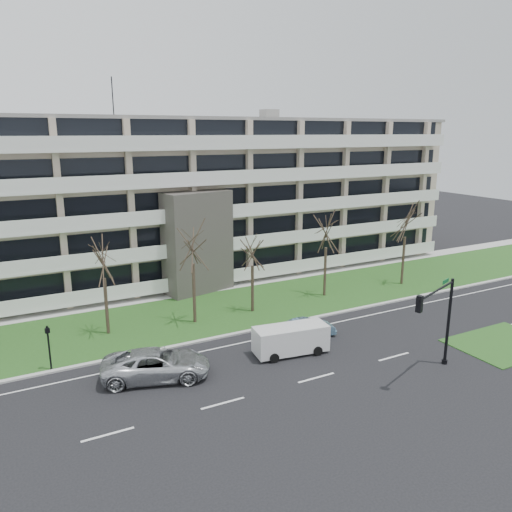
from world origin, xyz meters
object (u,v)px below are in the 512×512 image
silver_pickup (156,364)px  traffic_signal (439,315)px  pedestrian_signal (49,342)px  blue_sedan (308,328)px  white_van (292,337)px

silver_pickup → traffic_signal: 16.71m
pedestrian_signal → blue_sedan: bearing=-16.3°
blue_sedan → white_van: 3.04m
silver_pickup → blue_sedan: (11.18, 0.92, -0.23)m
traffic_signal → silver_pickup: bearing=133.9°
traffic_signal → pedestrian_signal: size_ratio=2.00×
traffic_signal → pedestrian_signal: traffic_signal is taller
white_van → pedestrian_signal: size_ratio=1.75×
silver_pickup → white_van: 8.79m
silver_pickup → pedestrian_signal: 6.71m
white_van → traffic_signal: (6.09, -6.31, 2.58)m
blue_sedan → traffic_signal: traffic_signal is taller
white_van → blue_sedan: bearing=43.7°
traffic_signal → white_van: bearing=113.6°
blue_sedan → white_van: size_ratio=0.77×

